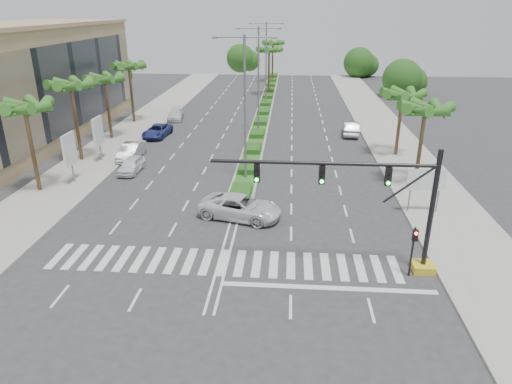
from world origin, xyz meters
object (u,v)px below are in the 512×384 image
car_parked_c (157,131)px  car_crossing (240,207)px  car_parked_a (131,165)px  car_parked_d (176,114)px  car_parked_b (131,152)px  car_right (351,128)px

car_parked_c → car_crossing: car_crossing is taller
car_parked_a → car_parked_d: size_ratio=0.87×
car_parked_c → car_parked_d: (0.01, 8.82, -0.03)m
car_parked_b → car_crossing: size_ratio=0.80×
car_parked_b → car_parked_d: car_parked_b is taller
car_parked_a → car_parked_b: (-1.26, 3.74, 0.10)m
car_parked_d → car_crossing: size_ratio=0.78×
car_parked_d → car_parked_b: bearing=-97.5°
car_parked_a → car_right: bearing=35.7°
car_parked_b → car_parked_d: 17.27m
car_parked_b → car_parked_a: bearing=-71.0°
car_parked_c → car_right: bearing=11.3°
car_parked_d → car_right: (22.43, -6.37, 0.13)m
car_parked_a → car_parked_b: size_ratio=0.84×
car_parked_a → car_right: size_ratio=0.83×
car_crossing → car_right: car_crossing is taller
car_parked_a → car_parked_c: bearing=96.1°
car_parked_b → car_parked_d: (0.27, 17.27, -0.11)m
car_parked_c → car_crossing: size_ratio=0.85×
car_parked_b → car_parked_d: bearing=89.4°
car_parked_c → car_parked_a: bearing=-80.2°
car_parked_c → car_right: 22.58m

